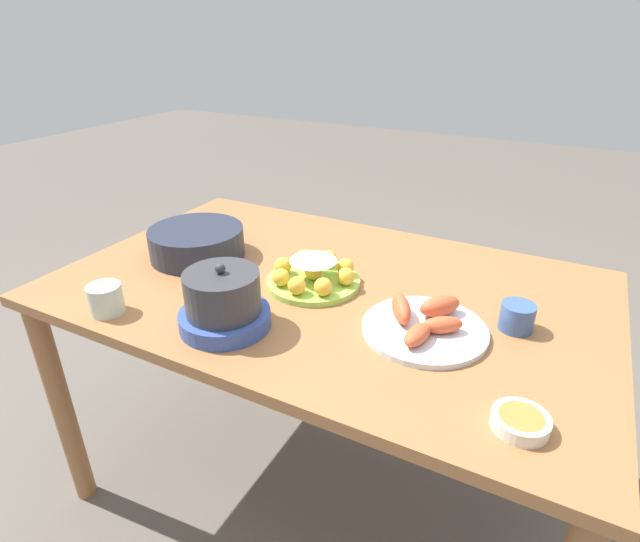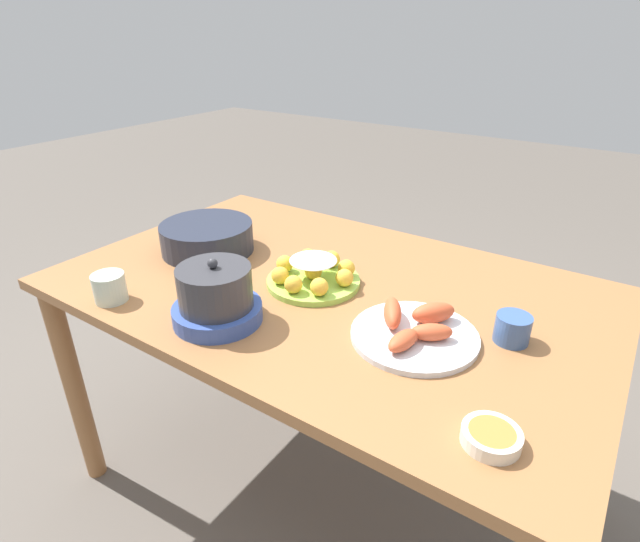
% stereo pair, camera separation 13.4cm
% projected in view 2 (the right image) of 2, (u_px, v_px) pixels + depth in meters
% --- Properties ---
extents(ground_plane, '(12.00, 12.00, 0.00)m').
position_uv_depth(ground_plane, '(325.00, 481.00, 1.70)').
color(ground_plane, '#5B544C').
extents(dining_table, '(1.46, 0.92, 0.76)m').
position_uv_depth(dining_table, '(326.00, 314.00, 1.40)').
color(dining_table, '#936038').
rests_on(dining_table, ground_plane).
extents(cake_plate, '(0.25, 0.25, 0.08)m').
position_uv_depth(cake_plate, '(313.00, 275.00, 1.35)').
color(cake_plate, '#99CC4C').
rests_on(cake_plate, dining_table).
extents(serving_bowl, '(0.28, 0.28, 0.09)m').
position_uv_depth(serving_bowl, '(207.00, 236.00, 1.54)').
color(serving_bowl, '#232838').
rests_on(serving_bowl, dining_table).
extents(sauce_bowl, '(0.10, 0.10, 0.03)m').
position_uv_depth(sauce_bowl, '(491.00, 437.00, 0.84)').
color(sauce_bowl, silver).
rests_on(sauce_bowl, dining_table).
extents(seafood_platter, '(0.29, 0.29, 0.07)m').
position_uv_depth(seafood_platter, '(415.00, 330.00, 1.13)').
color(seafood_platter, silver).
rests_on(seafood_platter, dining_table).
extents(cup_near, '(0.08, 0.08, 0.06)m').
position_uv_depth(cup_near, '(512.00, 329.00, 1.11)').
color(cup_near, '#38568E').
rests_on(cup_near, dining_table).
extents(cup_far, '(0.08, 0.08, 0.07)m').
position_uv_depth(cup_far, '(110.00, 288.00, 1.27)').
color(cup_far, beige).
rests_on(cup_far, dining_table).
extents(warming_pot, '(0.21, 0.21, 0.16)m').
position_uv_depth(warming_pot, '(216.00, 297.00, 1.17)').
color(warming_pot, '#334C99').
rests_on(warming_pot, dining_table).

